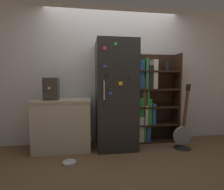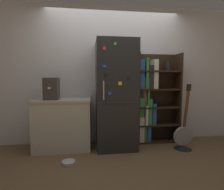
% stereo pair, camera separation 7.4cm
% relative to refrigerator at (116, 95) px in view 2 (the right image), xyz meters
% --- Properties ---
extents(ground_plane, '(16.00, 16.00, 0.00)m').
position_rel_refrigerator_xyz_m(ground_plane, '(0.00, -0.13, -0.94)').
color(ground_plane, brown).
extents(wall_back, '(8.00, 0.05, 2.60)m').
position_rel_refrigerator_xyz_m(wall_back, '(0.00, 0.34, 0.36)').
color(wall_back, silver).
rests_on(wall_back, ground_plane).
extents(refrigerator, '(0.69, 0.66, 1.87)m').
position_rel_refrigerator_xyz_m(refrigerator, '(0.00, 0.00, 0.00)').
color(refrigerator, black).
rests_on(refrigerator, ground_plane).
extents(bookshelf, '(0.84, 0.30, 1.70)m').
position_rel_refrigerator_xyz_m(bookshelf, '(0.73, 0.19, -0.12)').
color(bookshelf, black).
rests_on(bookshelf, ground_plane).
extents(kitchen_counter, '(0.95, 0.58, 0.87)m').
position_rel_refrigerator_xyz_m(kitchen_counter, '(-0.92, 0.04, -0.50)').
color(kitchen_counter, '#BCB7A8').
rests_on(kitchen_counter, ground_plane).
extents(espresso_machine, '(0.23, 0.32, 0.36)m').
position_rel_refrigerator_xyz_m(espresso_machine, '(-1.09, -0.01, 0.12)').
color(espresso_machine, '#38332D').
rests_on(espresso_machine, kitchen_counter).
extents(guitar, '(0.34, 0.31, 1.14)m').
position_rel_refrigerator_xyz_m(guitar, '(1.15, -0.26, -0.77)').
color(guitar, black).
rests_on(guitar, ground_plane).
extents(pet_bowl, '(0.19, 0.19, 0.04)m').
position_rel_refrigerator_xyz_m(pet_bowl, '(-0.77, -0.57, -0.91)').
color(pet_bowl, '#B7B7BC').
rests_on(pet_bowl, ground_plane).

